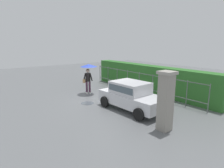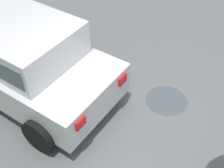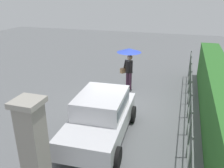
{
  "view_description": "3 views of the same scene",
  "coord_description": "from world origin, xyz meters",
  "views": [
    {
      "loc": [
        9.19,
        -6.54,
        3.49
      ],
      "look_at": [
        0.15,
        0.38,
        1.02
      ],
      "focal_mm": 30.61,
      "sensor_mm": 36.0,
      "label": 1
    },
    {
      "loc": [
        -1.7,
        2.49,
        3.99
      ],
      "look_at": [
        0.3,
        -0.15,
        0.89
      ],
      "focal_mm": 47.45,
      "sensor_mm": 36.0,
      "label": 2
    },
    {
      "loc": [
        8.31,
        2.49,
        4.44
      ],
      "look_at": [
        0.07,
        -0.1,
        1.07
      ],
      "focal_mm": 37.42,
      "sensor_mm": 36.0,
      "label": 3
    }
  ],
  "objects": [
    {
      "name": "puddle_near",
      "position": [
        -0.21,
        -1.16,
        0.0
      ],
      "size": [
        0.78,
        0.78,
        0.0
      ],
      "primitive_type": "cylinder",
      "color": "#4C545B",
      "rests_on": "ground"
    },
    {
      "name": "car",
      "position": [
        2.1,
        0.17,
        0.8
      ],
      "size": [
        3.81,
        2.02,
        1.48
      ],
      "rotation": [
        0.0,
        0.0,
        0.05
      ],
      "color": "silver",
      "rests_on": "ground"
    },
    {
      "name": "ground_plane",
      "position": [
        0.0,
        0.0,
        0.0
      ],
      "size": [
        40.0,
        40.0,
        0.0
      ],
      "primitive_type": "plane",
      "color": "slate"
    }
  ]
}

